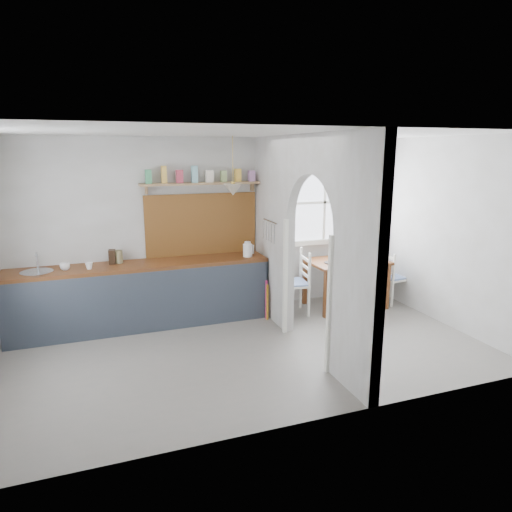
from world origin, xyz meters
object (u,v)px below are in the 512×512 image
object	(u,v)px
dining_table	(345,283)
chair_left	(292,282)
kettle	(248,249)
chair_right	(393,277)
vase	(349,252)

from	to	relation	value
dining_table	chair_left	size ratio (longest dim) A/B	1.23
kettle	chair_right	bearing A→B (deg)	5.54
chair_left	kettle	xyz separation A→B (m)	(-0.64, 0.16, 0.52)
chair_right	chair_left	bearing A→B (deg)	78.48
kettle	vase	distance (m)	1.70
dining_table	chair_right	world-z (taller)	chair_right
dining_table	vase	bearing A→B (deg)	49.08
chair_left	kettle	world-z (taller)	kettle
chair_left	kettle	distance (m)	0.85
chair_left	dining_table	bearing A→B (deg)	97.76
dining_table	chair_right	distance (m)	0.83
kettle	vase	size ratio (longest dim) A/B	1.19
vase	kettle	bearing A→B (deg)	179.97
vase	chair_left	bearing A→B (deg)	-171.47
chair_left	vase	xyz separation A→B (m)	(1.05, 0.16, 0.35)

